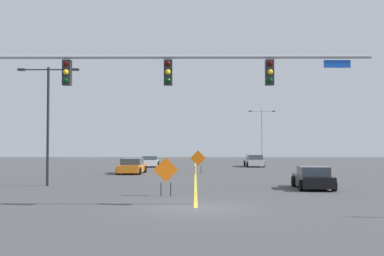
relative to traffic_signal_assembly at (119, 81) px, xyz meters
The scene contains 11 objects.
ground 6.10m from the traffic_signal_assembly, ahead, with size 146.66×146.66×0.00m, color #444447.
road_centre_stripe 41.21m from the traffic_signal_assembly, 85.53° to the left, with size 0.16×81.48×0.01m.
traffic_signal_assembly is the anchor object (origin of this frame).
street_lamp_near_left 11.85m from the traffic_signal_assembly, 120.87° to the left, with size 3.86×0.24×7.44m.
street_lamp_far_left 51.43m from the traffic_signal_assembly, 75.43° to the left, with size 3.88×0.24×7.55m.
construction_sign_median_near 6.13m from the traffic_signal_assembly, 68.71° to the left, with size 1.25×0.10×1.95m.
construction_sign_left_lane 22.28m from the traffic_signal_assembly, 81.04° to the left, with size 1.35×0.09×2.06m.
car_silver_far 36.73m from the traffic_signal_assembly, 74.18° to the left, with size 2.04×4.59×1.37m.
car_orange_near 23.00m from the traffic_signal_assembly, 96.13° to the left, with size 2.28×4.46×1.34m.
car_black_distant 13.80m from the traffic_signal_assembly, 39.61° to the left, with size 2.23×4.20×1.30m.
car_white_passing 35.04m from the traffic_signal_assembly, 93.29° to the left, with size 2.20×4.14×1.22m.
Camera 1 is at (-0.03, -19.47, 2.63)m, focal length 44.40 mm.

